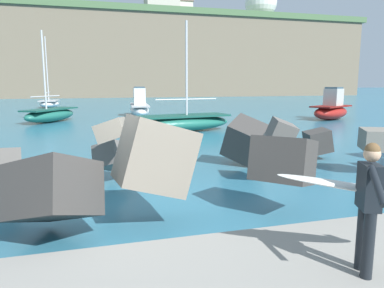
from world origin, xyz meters
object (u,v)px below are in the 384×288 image
at_px(boat_near_left, 179,123).
at_px(boat_near_right, 49,103).
at_px(radar_dome, 261,5).
at_px(station_building_central, 57,0).
at_px(boat_mid_centre, 50,114).
at_px(boat_far_left, 331,109).
at_px(station_building_east, 180,13).
at_px(station_building_west, 162,7).
at_px(boat_mid_left, 139,107).
at_px(surfer_with_board, 363,196).

distance_m(boat_near_left, boat_near_right, 26.44).
relative_size(radar_dome, station_building_central, 1.77).
distance_m(boat_mid_centre, radar_dome, 88.45).
bearing_deg(station_building_central, boat_far_left, -69.34).
relative_size(boat_far_left, station_building_east, 0.59).
bearing_deg(station_building_west, boat_near_right, -117.12).
height_order(boat_mid_centre, station_building_east, station_building_east).
xyz_separation_m(boat_mid_left, station_building_central, (-9.32, 54.41, 19.24)).
distance_m(radar_dome, station_building_central, 54.12).
relative_size(station_building_west, station_building_east, 1.04).
distance_m(surfer_with_board, boat_mid_left, 27.23).
bearing_deg(boat_mid_centre, station_building_east, 67.98).
relative_size(boat_near_right, station_building_central, 1.21).
distance_m(surfer_with_board, boat_mid_centre, 25.07).
relative_size(boat_mid_left, radar_dome, 0.54).
height_order(boat_near_left, boat_mid_centre, boat_mid_centre).
xyz_separation_m(surfer_with_board, radar_dome, (44.21, 93.16, 22.98)).
xyz_separation_m(surfer_with_board, boat_mid_left, (0.82, 27.21, -0.51)).
xyz_separation_m(boat_far_left, station_building_west, (-0.16, 63.97, 19.54)).
height_order(boat_near_left, station_building_east, station_building_east).
height_order(boat_far_left, station_building_central, station_building_central).
distance_m(boat_near_right, boat_mid_centre, 17.04).
bearing_deg(boat_mid_centre, boat_mid_left, 22.86).
bearing_deg(station_building_central, surfer_with_board, -84.06).
bearing_deg(boat_mid_left, boat_mid_centre, -157.14).
relative_size(boat_mid_left, boat_far_left, 1.38).
height_order(surfer_with_board, station_building_west, station_building_west).
height_order(surfer_with_board, boat_near_right, boat_near_right).
height_order(surfer_with_board, boat_mid_centre, boat_mid_centre).
relative_size(boat_far_left, station_building_central, 0.69).
bearing_deg(boat_near_left, surfer_with_board, -95.56).
xyz_separation_m(station_building_west, station_building_central, (-22.96, -2.66, -0.32)).
relative_size(boat_mid_centre, radar_dome, 0.55).
xyz_separation_m(boat_far_left, radar_dome, (29.59, 72.84, 23.48)).
relative_size(surfer_with_board, station_building_east, 0.27).
xyz_separation_m(boat_near_left, radar_dome, (42.60, 76.65, 23.73)).
height_order(boat_far_left, station_building_west, station_building_west).
bearing_deg(station_building_central, boat_near_right, -88.67).
xyz_separation_m(surfer_with_board, station_building_west, (14.46, 84.29, 19.05)).
distance_m(boat_near_left, station_building_central, 68.72).
distance_m(boat_near_left, station_building_east, 76.87).
distance_m(boat_far_left, radar_dome, 82.05).
height_order(station_building_west, station_building_central, station_building_west).
distance_m(boat_near_right, station_building_west, 52.20).
bearing_deg(station_building_east, radar_dome, 10.74).
bearing_deg(boat_near_right, boat_mid_left, -59.25).
bearing_deg(boat_near_right, boat_far_left, -43.41).
height_order(boat_mid_centre, station_building_central, station_building_central).
distance_m(boat_far_left, station_building_east, 71.11).
distance_m(boat_mid_centre, station_building_west, 66.37).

